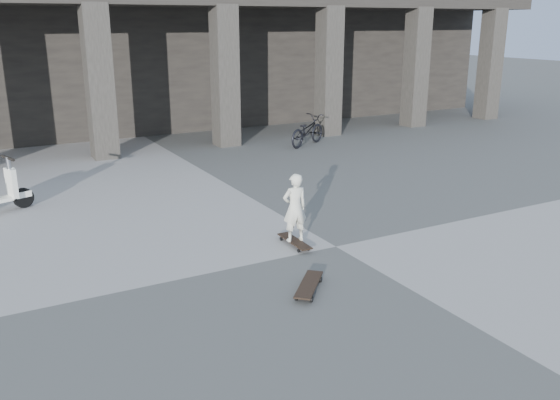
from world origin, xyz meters
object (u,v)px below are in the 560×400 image
skateboard_spare (309,285)px  child (295,208)px  longboard (295,242)px  bicycle (307,131)px

skateboard_spare → child: child is taller
longboard → bicycle: 8.23m
longboard → bicycle: bicycle is taller
skateboard_spare → bicycle: bicycle is taller
skateboard_spare → bicycle: 9.93m
longboard → child: size_ratio=0.76×
longboard → bicycle: (4.42, 6.93, 0.38)m
longboard → child: child is taller
skateboard_spare → child: 1.81m
longboard → child: (0.00, 0.00, 0.59)m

